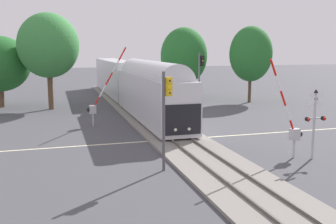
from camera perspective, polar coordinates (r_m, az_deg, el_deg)
ground_plane at (r=28.41m, az=1.27°, el=-4.04°), size 220.00×220.00×0.00m
road_centre_stripe at (r=28.41m, az=1.27°, el=-4.03°), size 44.00×0.20×0.01m
railway_track at (r=28.39m, az=1.27°, el=-3.85°), size 4.40×80.00×0.32m
commuter_train at (r=45.01m, az=-5.59°, el=4.47°), size 3.04×41.05×5.16m
crossing_gate_near at (r=24.42m, az=17.80°, el=-2.03°), size 2.43×0.40×5.98m
crossing_signal_mast at (r=24.51m, az=20.75°, el=-0.67°), size 1.36×0.44×4.21m
crossing_gate_far at (r=33.38m, az=-10.39°, el=1.55°), size 3.49×0.40×6.68m
traffic_signal_far_side at (r=38.16m, az=4.78°, el=5.61°), size 0.53×0.38×6.17m
traffic_signal_median at (r=20.56m, az=-0.26°, el=1.03°), size 0.53×0.38×5.37m
maple_right_background at (r=48.51m, az=12.05°, el=8.33°), size 5.15×5.15×9.23m
elm_centre_background at (r=52.54m, az=2.35°, el=8.21°), size 6.24×6.24×9.34m
oak_behind_train at (r=43.77m, az=-17.15°, el=9.30°), size 6.44×6.44×10.32m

